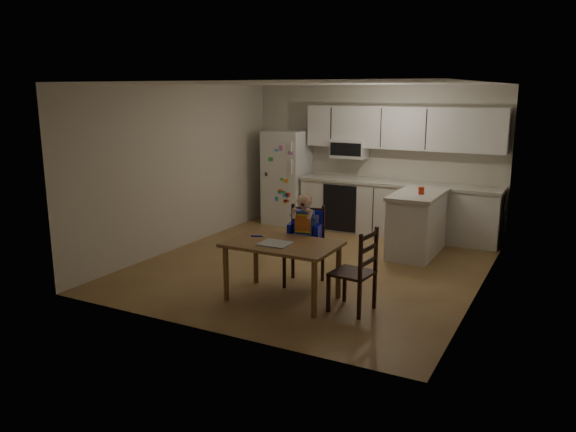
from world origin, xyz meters
The scene contains 10 objects.
room centered at (0.00, 0.48, 1.25)m, with size 4.52×5.01×2.51m.
refrigerator centered at (-1.55, 2.15, 0.85)m, with size 0.72×0.70×1.70m, color silver.
kitchen_run centered at (0.50, 2.24, 0.88)m, with size 3.37×0.62×2.15m.
kitchen_island centered at (1.13, 1.24, 0.47)m, with size 0.66×1.27×0.94m.
red_cup centered at (1.19, 1.14, 0.99)m, with size 0.08×0.08×0.11m, color red.
dining_table centered at (0.24, -1.34, 0.59)m, with size 1.28×0.82×0.69m.
napkin centered at (0.19, -1.43, 0.69)m, with size 0.34×0.30×0.01m, color #A8A8AD.
toddler_spoon centered at (-0.17, -1.25, 0.69)m, with size 0.02×0.02×0.12m, color #0C12C7.
chair_booster centered at (0.23, -0.73, 0.71)m, with size 0.52×0.52×1.17m.
chair_side centered at (1.18, -1.30, 0.54)m, with size 0.46×0.46×0.95m.
Camera 1 is at (3.22, -6.86, 2.42)m, focal length 35.00 mm.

